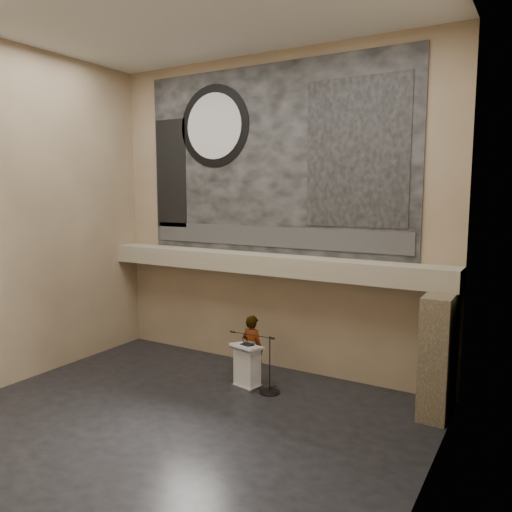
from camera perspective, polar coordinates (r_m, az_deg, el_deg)
The scene contains 20 objects.
floor at distance 11.37m, azimuth -8.62°, elevation -18.10°, with size 10.00×10.00×0.00m, color black.
ceiling at distance 10.88m, azimuth -9.60°, elevation 26.75°, with size 10.00×10.00×0.00m, color silver.
wall_back at distance 13.60m, azimuth 1.71°, elevation 4.77°, with size 10.00×0.02×8.50m, color #806A51.
wall_left at distance 14.00m, azimuth -25.14°, elevation 4.14°, with size 0.02×8.00×8.50m, color #806A51.
wall_right at distance 8.09m, azimuth 19.46°, elevation 2.50°, with size 0.02×8.00×8.50m, color #806A51.
soffit at distance 13.38m, azimuth 0.87°, elevation -0.87°, with size 10.00×0.80×0.50m, color gray.
sprinkler_left at distance 14.23m, azimuth -4.85°, elevation -1.53°, with size 0.04×0.04×0.06m, color #B2893D.
sprinkler_right at distance 12.57m, azimuth 8.32°, elevation -2.79°, with size 0.04×0.04×0.06m, color #B2893D.
banner at distance 13.59m, azimuth 1.67°, elevation 10.88°, with size 8.00×0.05×5.00m, color black.
banner_text_strip at distance 13.58m, azimuth 1.56°, elevation 2.23°, with size 7.76×0.02×0.55m, color #303030.
banner_clock_rim at distance 14.59m, azimuth -4.80°, elevation 14.57°, with size 2.30×2.30×0.02m, color black.
banner_clock_face at distance 14.58m, azimuth -4.85°, elevation 14.57°, with size 1.84×1.84×0.02m, color silver.
banner_building_print at distance 12.58m, azimuth 11.41°, elevation 11.47°, with size 2.60×0.02×3.60m, color black.
banner_brick_print at distance 15.47m, azimuth -9.67°, elevation 9.25°, with size 1.10×0.02×3.20m, color black.
stone_pier at distance 11.77m, azimuth 20.14°, elevation -10.50°, with size 0.60×1.40×2.70m, color #473C2C.
lectern at distance 12.71m, azimuth -1.02°, elevation -12.48°, with size 0.83×0.66×1.14m.
binder at distance 12.51m, azimuth -1.04°, elevation -10.09°, with size 0.29×0.23×0.04m, color black.
papers at distance 12.57m, azimuth -1.73°, elevation -10.08°, with size 0.22×0.31×0.01m, color white.
speaker_person at distance 12.98m, azimuth -0.41°, elevation -10.56°, with size 0.64×0.42×1.75m, color silver.
mic_stand at distance 12.57m, azimuth 1.42°, elevation -14.45°, with size 1.37×0.52×1.41m.
Camera 1 is at (6.52, -7.92, 4.89)m, focal length 35.00 mm.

